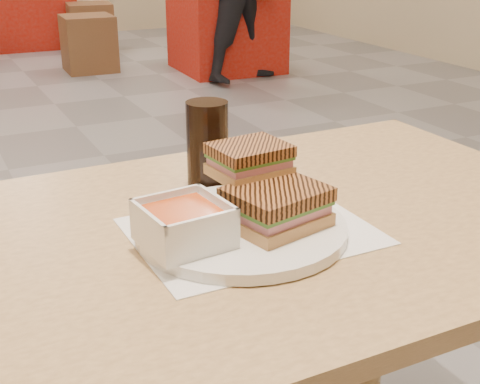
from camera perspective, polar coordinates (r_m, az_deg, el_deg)
name	(u,v)px	position (r m, az deg, el deg)	size (l,w,h in m)	color
main_table	(224,296)	(1.03, -1.35, -8.86)	(1.20, 0.71, 0.75)	tan
tray_liner	(251,231)	(0.96, 0.98, -3.37)	(0.33, 0.26, 0.00)	white
plate	(241,228)	(0.95, 0.10, -3.14)	(0.30, 0.30, 0.02)	white
soup_bowl	(184,226)	(0.88, -4.81, -2.92)	(0.12, 0.12, 0.06)	white
panini_lower	(277,207)	(0.93, 3.16, -1.29)	(0.15, 0.13, 0.06)	tan
panini_upper	(250,160)	(0.98, 0.82, 2.76)	(0.11, 0.10, 0.05)	tan
cola_glass	(208,146)	(1.10, -2.80, 3.98)	(0.07, 0.07, 0.15)	black
bg_table_1	(226,28)	(5.78, -1.19, 13.85)	(0.83, 0.83, 0.70)	maroon
bg_table_2	(22,5)	(7.37, -18.16, 15.00)	(0.95, 0.95, 0.81)	maroon
bg_chair_1l	(89,43)	(5.89, -12.82, 12.30)	(0.43, 0.43, 0.46)	brown
bg_chair_1r	(240,36)	(6.10, 0.02, 13.18)	(0.42, 0.42, 0.47)	brown
bg_chair_2r	(91,28)	(6.82, -12.66, 13.57)	(0.46, 0.46, 0.46)	brown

